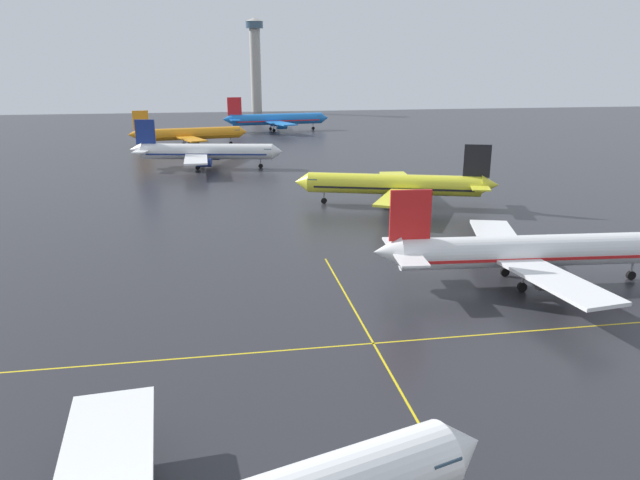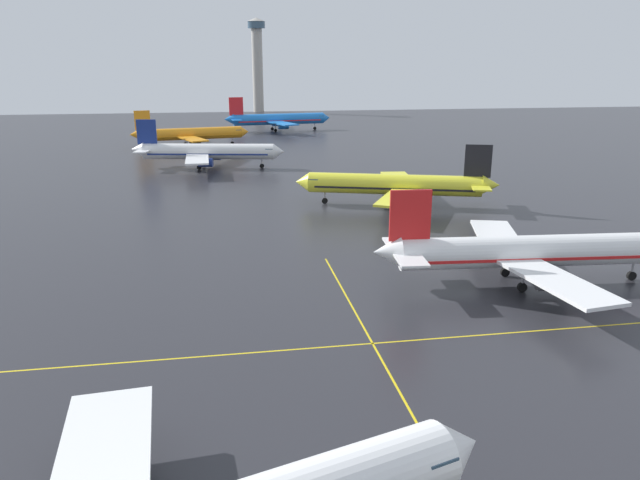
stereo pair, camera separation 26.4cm
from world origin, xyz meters
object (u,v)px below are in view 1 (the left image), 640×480
(airliner_distant_taxiway, at_px, (276,119))
(control_tower, at_px, (255,59))
(airliner_far_right_stand, at_px, (189,134))
(airliner_far_left_stand, at_px, (205,152))
(airliner_third_row, at_px, (396,185))
(airliner_second_row, at_px, (528,251))

(airliner_distant_taxiway, distance_m, control_tower, 91.31)
(airliner_far_right_stand, distance_m, airliner_distant_taxiway, 47.50)
(airliner_far_left_stand, height_order, control_tower, control_tower)
(airliner_third_row, height_order, airliner_distant_taxiway, airliner_distant_taxiway)
(airliner_second_row, relative_size, control_tower, 0.80)
(airliner_third_row, distance_m, airliner_distant_taxiway, 121.16)
(control_tower, bearing_deg, airliner_distant_taxiway, -89.38)
(airliner_far_right_stand, height_order, control_tower, control_tower)
(airliner_third_row, relative_size, control_tower, 0.77)
(airliner_far_left_stand, relative_size, airliner_far_right_stand, 1.04)
(airliner_far_left_stand, bearing_deg, airliner_second_row, -66.45)
(airliner_far_left_stand, height_order, airliner_distant_taxiway, airliner_distant_taxiway)
(airliner_third_row, height_order, airliner_far_right_stand, airliner_third_row)
(airliner_second_row, relative_size, airliner_distant_taxiway, 0.91)
(airliner_second_row, relative_size, airliner_far_right_stand, 1.03)
(airliner_distant_taxiway, bearing_deg, airliner_far_left_stand, -107.76)
(airliner_third_row, relative_size, airliner_far_right_stand, 0.99)
(airliner_second_row, xyz_separation_m, airliner_far_left_stand, (-36.69, 84.19, 0.08))
(airliner_far_right_stand, bearing_deg, control_tower, 77.17)
(airliner_distant_taxiway, height_order, control_tower, control_tower)
(airliner_second_row, bearing_deg, control_tower, 93.08)
(airliner_second_row, relative_size, airliner_third_row, 1.03)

